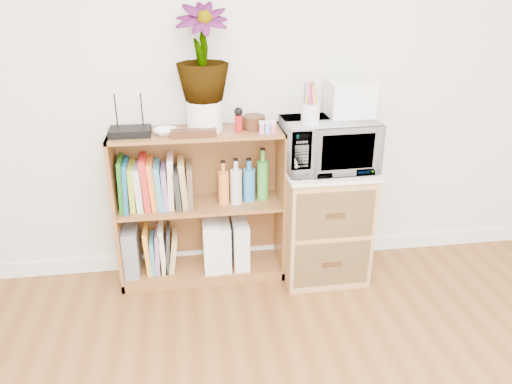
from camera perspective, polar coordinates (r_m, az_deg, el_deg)
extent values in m
cube|color=white|center=(3.38, -0.15, -6.91)|extent=(4.00, 0.02, 0.10)
cube|color=brown|center=(3.03, -6.34, -1.74)|extent=(1.00, 0.30, 0.95)
cube|color=#9E7542|center=(3.13, 7.69, -3.54)|extent=(0.50, 0.45, 0.70)
imported|color=silver|center=(2.93, 8.28, 5.40)|extent=(0.54, 0.38, 0.29)
cylinder|color=silver|center=(2.78, 6.22, 8.85)|extent=(0.10, 0.10, 0.11)
cube|color=white|center=(2.98, 10.68, 10.45)|extent=(0.25, 0.21, 0.20)
cube|color=black|center=(2.86, -14.19, 6.70)|extent=(0.23, 0.15, 0.04)
imported|color=white|center=(2.83, -10.30, 6.81)|extent=(0.13, 0.13, 0.03)
cylinder|color=white|center=(2.86, -5.89, 8.69)|extent=(0.20, 0.20, 0.17)
imported|color=#356E2C|center=(2.80, -6.19, 15.49)|extent=(0.29, 0.29, 0.51)
cube|color=#36190E|center=(2.76, -7.15, 6.68)|extent=(0.25, 0.06, 0.04)
cylinder|color=maroon|center=(2.83, -2.00, 7.81)|extent=(0.04, 0.04, 0.09)
cylinder|color=#331A0E|center=(2.89, -0.27, 7.98)|extent=(0.13, 0.13, 0.08)
cube|color=#DB7A83|center=(2.81, 1.33, 7.26)|extent=(0.10, 0.04, 0.05)
cube|color=slate|center=(3.17, -14.00, -6.37)|extent=(0.09, 0.24, 0.30)
cube|color=white|center=(3.14, -5.14, -5.84)|extent=(0.10, 0.25, 0.32)
cube|color=silver|center=(3.15, -3.89, -5.89)|extent=(0.10, 0.24, 0.30)
cube|color=silver|center=(3.16, -1.83, -5.76)|extent=(0.09, 0.24, 0.30)
cube|color=#1F691C|center=(2.99, -15.10, 0.90)|extent=(0.03, 0.20, 0.31)
cube|color=#155483|center=(2.99, -14.56, 0.83)|extent=(0.04, 0.20, 0.30)
cube|color=gold|center=(2.99, -13.94, 0.58)|extent=(0.03, 0.20, 0.27)
cube|color=beige|center=(2.99, -13.23, 0.58)|extent=(0.04, 0.20, 0.26)
cube|color=red|center=(2.97, -12.52, 1.06)|extent=(0.05, 0.20, 0.31)
cube|color=orange|center=(2.97, -11.76, 0.86)|extent=(0.05, 0.20, 0.28)
cube|color=teal|center=(2.98, -11.03, 0.77)|extent=(0.05, 0.20, 0.27)
cube|color=slate|center=(2.98, -10.35, 0.63)|extent=(0.03, 0.20, 0.25)
cube|color=#FAD6C2|center=(2.96, -9.73, 1.18)|extent=(0.04, 0.20, 0.31)
cube|color=#242424|center=(2.98, -8.99, 0.55)|extent=(0.04, 0.20, 0.23)
cube|color=tan|center=(2.97, -8.31, 1.05)|extent=(0.05, 0.20, 0.28)
cube|color=brown|center=(2.97, -7.59, 0.88)|extent=(0.03, 0.20, 0.26)
cylinder|color=orange|center=(2.98, -3.78, 1.15)|extent=(0.06, 0.06, 0.26)
cylinder|color=silver|center=(2.98, -2.34, 1.30)|extent=(0.07, 0.07, 0.27)
cylinder|color=#297AC1|center=(2.99, -0.79, 1.28)|extent=(0.07, 0.07, 0.26)
cylinder|color=#3A8E33|center=(2.99, 0.82, 1.86)|extent=(0.07, 0.07, 0.31)
cylinder|color=yellow|center=(3.02, 2.37, 1.52)|extent=(0.06, 0.06, 0.27)
cylinder|color=silver|center=(3.03, 3.74, 1.50)|extent=(0.06, 0.06, 0.26)
cube|color=orange|center=(3.17, -12.26, -6.42)|extent=(0.04, 0.19, 0.28)
cube|color=teal|center=(3.18, -11.68, -6.87)|extent=(0.03, 0.19, 0.22)
cube|color=#956597|center=(3.17, -11.16, -6.52)|extent=(0.04, 0.19, 0.26)
cube|color=beige|center=(3.16, -10.59, -6.22)|extent=(0.04, 0.19, 0.30)
cube|color=#252525|center=(3.16, -10.03, -6.34)|extent=(0.04, 0.19, 0.28)
cube|color=tan|center=(3.17, -9.44, -6.68)|extent=(0.06, 0.19, 0.23)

